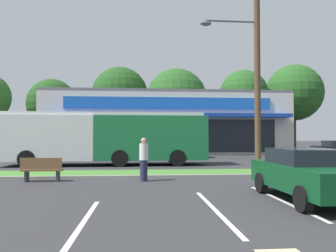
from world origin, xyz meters
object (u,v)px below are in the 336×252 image
(car_2, at_px, (63,149))
(pedestrian_near_bench, at_px, (144,159))
(car_3, at_px, (179,149))
(bus_stop_bench, at_px, (42,169))
(utility_pole, at_px, (255,61))
(city_bus, at_px, (106,137))
(car_0, at_px, (308,174))

(car_2, distance_m, pedestrian_near_bench, 15.64)
(car_3, bearing_deg, bus_stop_bench, -117.20)
(car_2, xyz_separation_m, pedestrian_near_bench, (6.56, -14.20, 0.14))
(bus_stop_bench, bearing_deg, pedestrian_near_bench, 177.48)
(utility_pole, height_order, car_3, utility_pole)
(utility_pole, height_order, car_2, utility_pole)
(city_bus, bearing_deg, utility_pole, 147.14)
(city_bus, height_order, bus_stop_bench, city_bus)
(car_2, height_order, pedestrian_near_bench, pedestrian_near_bench)
(city_bus, bearing_deg, pedestrian_near_bench, 106.60)
(city_bus, xyz_separation_m, pedestrian_near_bench, (2.32, -7.33, -0.89))
(city_bus, distance_m, car_2, 8.13)
(car_3, xyz_separation_m, pedestrian_near_bench, (-3.06, -14.00, 0.12))
(city_bus, relative_size, pedestrian_near_bench, 7.19)
(utility_pole, height_order, bus_stop_bench, utility_pole)
(utility_pole, xyz_separation_m, bus_stop_bench, (-9.54, -2.29, -5.06))
(car_3, bearing_deg, car_2, 178.84)
(bus_stop_bench, relative_size, car_3, 0.35)
(car_2, bearing_deg, bus_stop_bench, -79.81)
(utility_pole, height_order, city_bus, utility_pole)
(car_0, bearing_deg, bus_stop_bench, -117.52)
(city_bus, distance_m, car_0, 13.58)
(utility_pole, xyz_separation_m, pedestrian_near_bench, (-5.50, -2.47, -4.68))
(car_0, distance_m, pedestrian_near_bench, 6.30)
(car_0, distance_m, car_3, 18.38)
(bus_stop_bench, distance_m, car_0, 9.73)
(pedestrian_near_bench, bearing_deg, bus_stop_bench, -7.63)
(utility_pole, xyz_separation_m, city_bus, (-7.82, 4.87, -3.79))
(bus_stop_bench, xyz_separation_m, pedestrian_near_bench, (4.04, -0.18, 0.37))
(city_bus, xyz_separation_m, bus_stop_bench, (-1.72, -7.15, -1.26))
(city_bus, relative_size, car_0, 2.90)
(bus_stop_bench, bearing_deg, car_3, -117.20)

